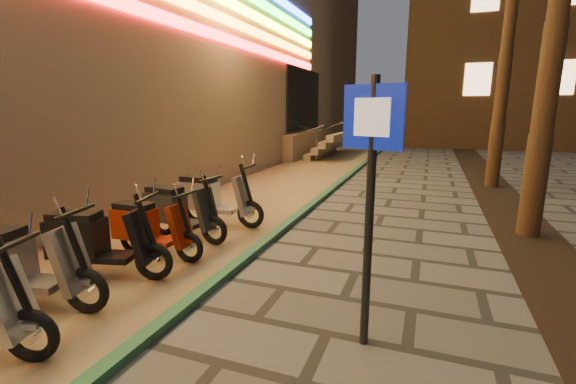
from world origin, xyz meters
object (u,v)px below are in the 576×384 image
at_px(pedestrian_sign, 371,179).
at_px(scooter_10, 211,198).
at_px(scooter_7, 95,241).
at_px(scooter_9, 177,210).
at_px(scooter_8, 148,227).
at_px(scooter_6, 16,264).

height_order(pedestrian_sign, scooter_10, pedestrian_sign).
xyz_separation_m(pedestrian_sign, scooter_7, (-3.83, 0.28, -1.18)).
distance_m(scooter_7, scooter_9, 1.85).
relative_size(pedestrian_sign, scooter_8, 1.65).
distance_m(pedestrian_sign, scooter_6, 4.23).
bearing_deg(pedestrian_sign, scooter_9, 167.53).
distance_m(scooter_8, scooter_10, 1.92).
relative_size(scooter_7, scooter_10, 0.96).
bearing_deg(scooter_8, scooter_6, -99.61).
relative_size(scooter_8, scooter_9, 0.91).
bearing_deg(scooter_9, scooter_6, -87.90).
bearing_deg(scooter_7, scooter_10, 72.84).
relative_size(pedestrian_sign, scooter_7, 1.50).
relative_size(pedestrian_sign, scooter_10, 1.44).
bearing_deg(scooter_6, pedestrian_sign, -1.72).
xyz_separation_m(scooter_8, scooter_10, (0.02, 1.92, 0.07)).
bearing_deg(scooter_9, scooter_7, -84.40).
distance_m(scooter_7, scooter_10, 2.84).
bearing_deg(scooter_7, scooter_8, 67.47).
xyz_separation_m(scooter_8, scooter_9, (-0.12, 0.93, 0.04)).
distance_m(scooter_9, scooter_10, 0.99).
relative_size(scooter_9, scooter_10, 0.95).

